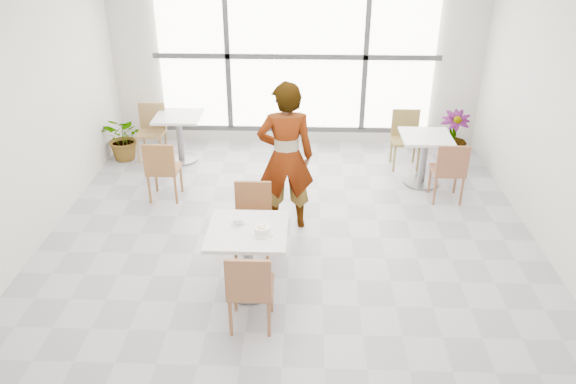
{
  "coord_description": "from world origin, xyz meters",
  "views": [
    {
      "loc": [
        0.18,
        -5.38,
        3.64
      ],
      "look_at": [
        0.0,
        -0.3,
        1.0
      ],
      "focal_mm": 34.51,
      "sensor_mm": 36.0,
      "label": 1
    }
  ],
  "objects_px": {
    "bg_chair_left_far": "(152,127)",
    "bg_chair_left_near": "(162,167)",
    "chair_far": "(253,215)",
    "bg_chair_right_near": "(449,169)",
    "bg_table_right": "(424,153)",
    "plant_right": "(453,137)",
    "oatmeal_bowl": "(262,230)",
    "bg_chair_right_far": "(405,135)",
    "chair_near": "(250,287)",
    "person": "(286,157)",
    "main_table": "(248,249)",
    "plant_left": "(125,138)",
    "bg_table_left": "(179,131)",
    "coffee_cup": "(237,222)"
  },
  "relations": [
    {
      "from": "bg_chair_left_far",
      "to": "bg_chair_right_far",
      "type": "xyz_separation_m",
      "value": [
        3.99,
        -0.18,
        0.0
      ]
    },
    {
      "from": "chair_near",
      "to": "bg_chair_left_far",
      "type": "height_order",
      "value": "same"
    },
    {
      "from": "chair_near",
      "to": "bg_chair_left_far",
      "type": "distance_m",
      "value": 4.52
    },
    {
      "from": "bg_chair_left_near",
      "to": "plant_left",
      "type": "distance_m",
      "value": 1.66
    },
    {
      "from": "main_table",
      "to": "plant_left",
      "type": "bearing_deg",
      "value": 124.6
    },
    {
      "from": "bg_chair_left_far",
      "to": "plant_left",
      "type": "bearing_deg",
      "value": -163.16
    },
    {
      "from": "main_table",
      "to": "plant_left",
      "type": "height_order",
      "value": "main_table"
    },
    {
      "from": "chair_near",
      "to": "coffee_cup",
      "type": "xyz_separation_m",
      "value": [
        -0.18,
        0.7,
        0.28
      ]
    },
    {
      "from": "coffee_cup",
      "to": "plant_left",
      "type": "bearing_deg",
      "value": 124.06
    },
    {
      "from": "chair_near",
      "to": "coffee_cup",
      "type": "relative_size",
      "value": 5.47
    },
    {
      "from": "person",
      "to": "bg_chair_right_far",
      "type": "relative_size",
      "value": 2.16
    },
    {
      "from": "main_table",
      "to": "bg_chair_right_near",
      "type": "relative_size",
      "value": 0.92
    },
    {
      "from": "main_table",
      "to": "bg_chair_left_far",
      "type": "relative_size",
      "value": 0.92
    },
    {
      "from": "bg_table_left",
      "to": "plant_left",
      "type": "bearing_deg",
      "value": 179.77
    },
    {
      "from": "bg_chair_left_far",
      "to": "bg_chair_right_near",
      "type": "relative_size",
      "value": 1.0
    },
    {
      "from": "bg_chair_right_far",
      "to": "bg_chair_left_far",
      "type": "bearing_deg",
      "value": 177.45
    },
    {
      "from": "person",
      "to": "bg_chair_right_near",
      "type": "height_order",
      "value": "person"
    },
    {
      "from": "oatmeal_bowl",
      "to": "bg_table_left",
      "type": "bearing_deg",
      "value": 114.76
    },
    {
      "from": "main_table",
      "to": "bg_chair_left_far",
      "type": "height_order",
      "value": "bg_chair_left_far"
    },
    {
      "from": "plant_right",
      "to": "chair_near",
      "type": "bearing_deg",
      "value": -124.5
    },
    {
      "from": "bg_chair_right_near",
      "to": "plant_left",
      "type": "bearing_deg",
      "value": -14.78
    },
    {
      "from": "bg_table_right",
      "to": "plant_right",
      "type": "bearing_deg",
      "value": 54.35
    },
    {
      "from": "person",
      "to": "coffee_cup",
      "type": "bearing_deg",
      "value": 64.65
    },
    {
      "from": "bg_table_left",
      "to": "plant_right",
      "type": "height_order",
      "value": "plant_right"
    },
    {
      "from": "oatmeal_bowl",
      "to": "bg_chair_right_far",
      "type": "distance_m",
      "value": 3.9
    },
    {
      "from": "oatmeal_bowl",
      "to": "coffee_cup",
      "type": "xyz_separation_m",
      "value": [
        -0.27,
        0.17,
        -0.01
      ]
    },
    {
      "from": "chair_far",
      "to": "plant_right",
      "type": "height_order",
      "value": "chair_far"
    },
    {
      "from": "bg_chair_right_far",
      "to": "plant_left",
      "type": "relative_size",
      "value": 1.19
    },
    {
      "from": "plant_left",
      "to": "plant_right",
      "type": "xyz_separation_m",
      "value": [
        5.18,
        0.13,
        0.04
      ]
    },
    {
      "from": "chair_near",
      "to": "oatmeal_bowl",
      "type": "distance_m",
      "value": 0.61
    },
    {
      "from": "main_table",
      "to": "bg_table_right",
      "type": "height_order",
      "value": "same"
    },
    {
      "from": "coffee_cup",
      "to": "person",
      "type": "xyz_separation_m",
      "value": [
        0.44,
        1.28,
        0.16
      ]
    },
    {
      "from": "bg_table_right",
      "to": "plant_left",
      "type": "xyz_separation_m",
      "value": [
        -4.58,
        0.71,
        -0.12
      ]
    },
    {
      "from": "chair_near",
      "to": "plant_left",
      "type": "height_order",
      "value": "chair_near"
    },
    {
      "from": "chair_near",
      "to": "person",
      "type": "relative_size",
      "value": 0.46
    },
    {
      "from": "main_table",
      "to": "plant_right",
      "type": "height_order",
      "value": "plant_right"
    },
    {
      "from": "bg_table_left",
      "to": "bg_chair_right_far",
      "type": "bearing_deg",
      "value": -0.77
    },
    {
      "from": "main_table",
      "to": "bg_chair_right_near",
      "type": "distance_m",
      "value": 3.25
    },
    {
      "from": "bg_chair_right_far",
      "to": "plant_right",
      "type": "height_order",
      "value": "bg_chair_right_far"
    },
    {
      "from": "chair_far",
      "to": "main_table",
      "type": "bearing_deg",
      "value": -88.29
    },
    {
      "from": "main_table",
      "to": "bg_chair_left_near",
      "type": "relative_size",
      "value": 0.92
    },
    {
      "from": "chair_far",
      "to": "oatmeal_bowl",
      "type": "xyz_separation_m",
      "value": [
        0.18,
        -0.81,
        0.29
      ]
    },
    {
      "from": "bg_chair_left_far",
      "to": "bg_chair_left_near",
      "type": "bearing_deg",
      "value": -70.67
    },
    {
      "from": "person",
      "to": "bg_table_right",
      "type": "distance_m",
      "value": 2.35
    },
    {
      "from": "bg_chair_right_near",
      "to": "plant_left",
      "type": "relative_size",
      "value": 1.19
    },
    {
      "from": "bg_chair_right_near",
      "to": "bg_chair_right_far",
      "type": "bearing_deg",
      "value": -71.71
    },
    {
      "from": "bg_chair_left_near",
      "to": "bg_table_left",
      "type": "bearing_deg",
      "value": -87.74
    },
    {
      "from": "main_table",
      "to": "person",
      "type": "height_order",
      "value": "person"
    },
    {
      "from": "plant_right",
      "to": "plant_left",
      "type": "bearing_deg",
      "value": -178.52
    },
    {
      "from": "chair_far",
      "to": "bg_chair_right_near",
      "type": "bearing_deg",
      "value": 27.87
    }
  ]
}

